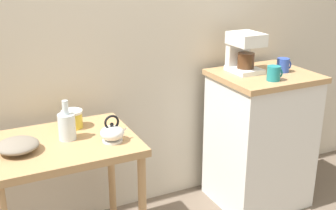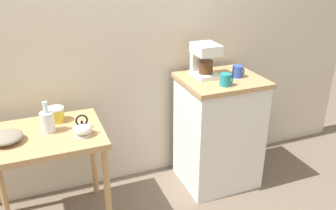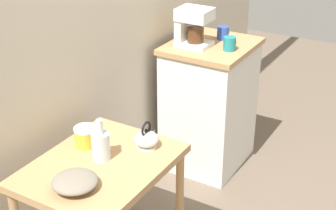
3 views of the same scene
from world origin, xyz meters
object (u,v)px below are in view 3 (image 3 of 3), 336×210
(mug_dark_teal, at_px, (230,44))
(coffee_maker, at_px, (192,25))
(bowl_stoneware, at_px, (75,182))
(mug_blue, at_px, (223,33))
(glass_carafe_vase, at_px, (101,145))
(teakettle, at_px, (147,139))
(canister_enamel, at_px, (86,136))

(mug_dark_teal, bearing_deg, coffee_maker, 100.00)
(bowl_stoneware, bearing_deg, mug_blue, 2.50)
(bowl_stoneware, xyz_separation_m, mug_blue, (1.70, 0.07, 0.20))
(glass_carafe_vase, bearing_deg, teakettle, -32.85)
(mug_dark_teal, bearing_deg, bowl_stoneware, 177.74)
(teakettle, distance_m, mug_blue, 1.26)
(bowl_stoneware, distance_m, coffee_maker, 1.52)
(bowl_stoneware, relative_size, mug_blue, 2.28)
(glass_carafe_vase, xyz_separation_m, coffee_maker, (1.21, 0.15, 0.26))
(bowl_stoneware, bearing_deg, teakettle, -10.03)
(teakettle, bearing_deg, mug_dark_teal, 1.21)
(bowl_stoneware, distance_m, glass_carafe_vase, 0.27)
(coffee_maker, bearing_deg, glass_carafe_vase, -172.88)
(teakettle, bearing_deg, bowl_stoneware, 169.97)
(teakettle, xyz_separation_m, mug_dark_teal, (1.05, 0.02, 0.19))
(teakettle, height_order, canister_enamel, teakettle)
(coffee_maker, height_order, mug_blue, coffee_maker)
(teakettle, xyz_separation_m, mug_blue, (1.24, 0.16, 0.19))
(teakettle, bearing_deg, glass_carafe_vase, 147.15)
(mug_blue, bearing_deg, teakettle, -172.80)
(mug_blue, bearing_deg, bowl_stoneware, -177.50)
(glass_carafe_vase, distance_m, mug_dark_teal, 1.27)
(glass_carafe_vase, xyz_separation_m, canister_enamel, (0.06, 0.15, -0.03))
(bowl_stoneware, height_order, canister_enamel, canister_enamel)
(glass_carafe_vase, distance_m, canister_enamel, 0.16)
(canister_enamel, bearing_deg, teakettle, -63.24)
(canister_enamel, xyz_separation_m, mug_dark_teal, (1.20, -0.26, 0.19))
(glass_carafe_vase, bearing_deg, mug_blue, 0.96)
(glass_carafe_vase, height_order, mug_blue, mug_blue)
(glass_carafe_vase, relative_size, mug_dark_teal, 2.36)
(glass_carafe_vase, relative_size, mug_blue, 2.35)
(canister_enamel, relative_size, coffee_maker, 0.45)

